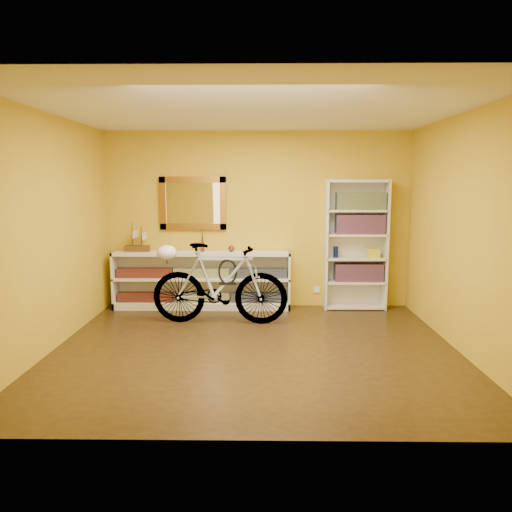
{
  "coord_description": "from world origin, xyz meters",
  "views": [
    {
      "loc": [
        0.08,
        -5.31,
        1.83
      ],
      "look_at": [
        0.0,
        0.7,
        0.95
      ],
      "focal_mm": 34.53,
      "sensor_mm": 36.0,
      "label": 1
    }
  ],
  "objects_px": {
    "bicycle": "(220,284)",
    "helmet": "(167,252)",
    "console_unit": "(202,280)",
    "bookcase": "(356,245)"
  },
  "relations": [
    {
      "from": "console_unit",
      "to": "bookcase",
      "type": "relative_size",
      "value": 1.37
    },
    {
      "from": "console_unit",
      "to": "helmet",
      "type": "relative_size",
      "value": 10.04
    },
    {
      "from": "bookcase",
      "to": "helmet",
      "type": "distance_m",
      "value": 2.74
    },
    {
      "from": "bookcase",
      "to": "bicycle",
      "type": "height_order",
      "value": "bookcase"
    },
    {
      "from": "helmet",
      "to": "console_unit",
      "type": "bearing_deg",
      "value": 64.65
    },
    {
      "from": "bicycle",
      "to": "helmet",
      "type": "distance_m",
      "value": 0.81
    },
    {
      "from": "bookcase",
      "to": "bicycle",
      "type": "relative_size",
      "value": 1.04
    },
    {
      "from": "bicycle",
      "to": "helmet",
      "type": "relative_size",
      "value": 7.04
    },
    {
      "from": "bookcase",
      "to": "helmet",
      "type": "relative_size",
      "value": 7.34
    },
    {
      "from": "console_unit",
      "to": "helmet",
      "type": "height_order",
      "value": "helmet"
    }
  ]
}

